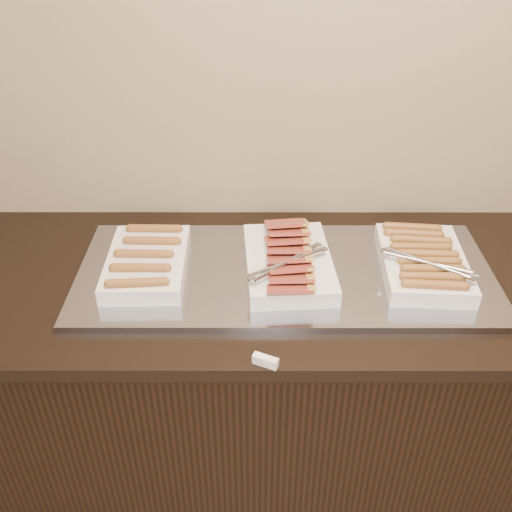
{
  "coord_description": "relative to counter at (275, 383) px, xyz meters",
  "views": [
    {
      "loc": [
        -0.06,
        0.79,
        1.89
      ],
      "look_at": [
        -0.06,
        2.13,
        0.97
      ],
      "focal_mm": 40.0,
      "sensor_mm": 36.0,
      "label": 1
    }
  ],
  "objects": [
    {
      "name": "dish_center",
      "position": [
        0.03,
        -0.0,
        0.5
      ],
      "size": [
        0.27,
        0.39,
        0.09
      ],
      "rotation": [
        0.0,
        0.0,
        0.07
      ],
      "color": "silver",
      "rests_on": "warming_tray"
    },
    {
      "name": "counter",
      "position": [
        0.0,
        0.0,
        0.0
      ],
      "size": [
        2.06,
        0.76,
        0.9
      ],
      "color": "black",
      "rests_on": "ground"
    },
    {
      "name": "dish_left",
      "position": [
        -0.38,
        0.0,
        0.5
      ],
      "size": [
        0.23,
        0.34,
        0.07
      ],
      "rotation": [
        0.0,
        0.0,
        0.02
      ],
      "color": "silver",
      "rests_on": "warming_tray"
    },
    {
      "name": "dish_right",
      "position": [
        0.42,
        -0.0,
        0.5
      ],
      "size": [
        0.27,
        0.36,
        0.08
      ],
      "rotation": [
        0.0,
        0.0,
        -0.05
      ],
      "color": "silver",
      "rests_on": "warming_tray"
    },
    {
      "name": "label_holder",
      "position": [
        -0.04,
        -0.36,
        0.46
      ],
      "size": [
        0.07,
        0.04,
        0.03
      ],
      "primitive_type": "cube",
      "rotation": [
        0.0,
        0.0,
        -0.43
      ],
      "color": "silver",
      "rests_on": "counter"
    },
    {
      "name": "warming_tray",
      "position": [
        0.02,
        0.0,
        0.46
      ],
      "size": [
        1.2,
        0.5,
        0.02
      ],
      "primitive_type": "cube",
      "color": "#9698A4",
      "rests_on": "counter"
    }
  ]
}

